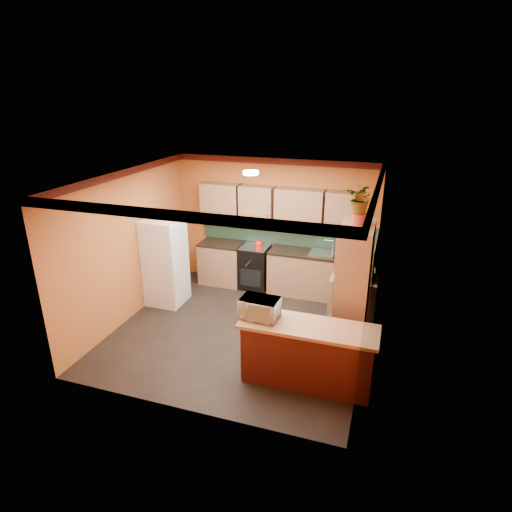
{
  "coord_description": "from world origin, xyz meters",
  "views": [
    {
      "loc": [
        2.3,
        -6.1,
        3.92
      ],
      "look_at": [
        0.14,
        0.45,
        1.25
      ],
      "focal_mm": 30.0,
      "sensor_mm": 36.0,
      "label": 1
    }
  ],
  "objects_px": {
    "base_cabinets_back": "(284,271)",
    "fridge": "(165,262)",
    "stove": "(255,267)",
    "microwave": "(260,308)",
    "breakfast_bar": "(307,356)",
    "pantry": "(352,290)"
  },
  "relations": [
    {
      "from": "breakfast_bar",
      "to": "microwave",
      "type": "xyz_separation_m",
      "value": [
        -0.7,
        0.0,
        0.64
      ]
    },
    {
      "from": "fridge",
      "to": "microwave",
      "type": "relative_size",
      "value": 3.18
    },
    {
      "from": "breakfast_bar",
      "to": "pantry",
      "type": "bearing_deg",
      "value": 66.55
    },
    {
      "from": "base_cabinets_back",
      "to": "stove",
      "type": "xyz_separation_m",
      "value": [
        -0.63,
        -0.0,
        0.02
      ]
    },
    {
      "from": "base_cabinets_back",
      "to": "fridge",
      "type": "bearing_deg",
      "value": -149.54
    },
    {
      "from": "microwave",
      "to": "pantry",
      "type": "bearing_deg",
      "value": 45.22
    },
    {
      "from": "fridge",
      "to": "microwave",
      "type": "distance_m",
      "value": 2.93
    },
    {
      "from": "base_cabinets_back",
      "to": "stove",
      "type": "distance_m",
      "value": 0.63
    },
    {
      "from": "pantry",
      "to": "breakfast_bar",
      "type": "bearing_deg",
      "value": -113.45
    },
    {
      "from": "stove",
      "to": "fridge",
      "type": "height_order",
      "value": "fridge"
    },
    {
      "from": "base_cabinets_back",
      "to": "stove",
      "type": "relative_size",
      "value": 4.01
    },
    {
      "from": "base_cabinets_back",
      "to": "microwave",
      "type": "distance_m",
      "value": 2.92
    },
    {
      "from": "base_cabinets_back",
      "to": "breakfast_bar",
      "type": "height_order",
      "value": "same"
    },
    {
      "from": "microwave",
      "to": "base_cabinets_back",
      "type": "bearing_deg",
      "value": 100.57
    },
    {
      "from": "breakfast_bar",
      "to": "fridge",
      "type": "bearing_deg",
      "value": 152.63
    },
    {
      "from": "pantry",
      "to": "breakfast_bar",
      "type": "distance_m",
      "value": 1.31
    },
    {
      "from": "base_cabinets_back",
      "to": "microwave",
      "type": "bearing_deg",
      "value": -82.24
    },
    {
      "from": "base_cabinets_back",
      "to": "stove",
      "type": "bearing_deg",
      "value": -180.0
    },
    {
      "from": "base_cabinets_back",
      "to": "fridge",
      "type": "distance_m",
      "value": 2.41
    },
    {
      "from": "base_cabinets_back",
      "to": "microwave",
      "type": "xyz_separation_m",
      "value": [
        0.39,
        -2.83,
        0.64
      ]
    },
    {
      "from": "microwave",
      "to": "breakfast_bar",
      "type": "bearing_deg",
      "value": 2.81
    },
    {
      "from": "breakfast_bar",
      "to": "stove",
      "type": "bearing_deg",
      "value": 121.23
    }
  ]
}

